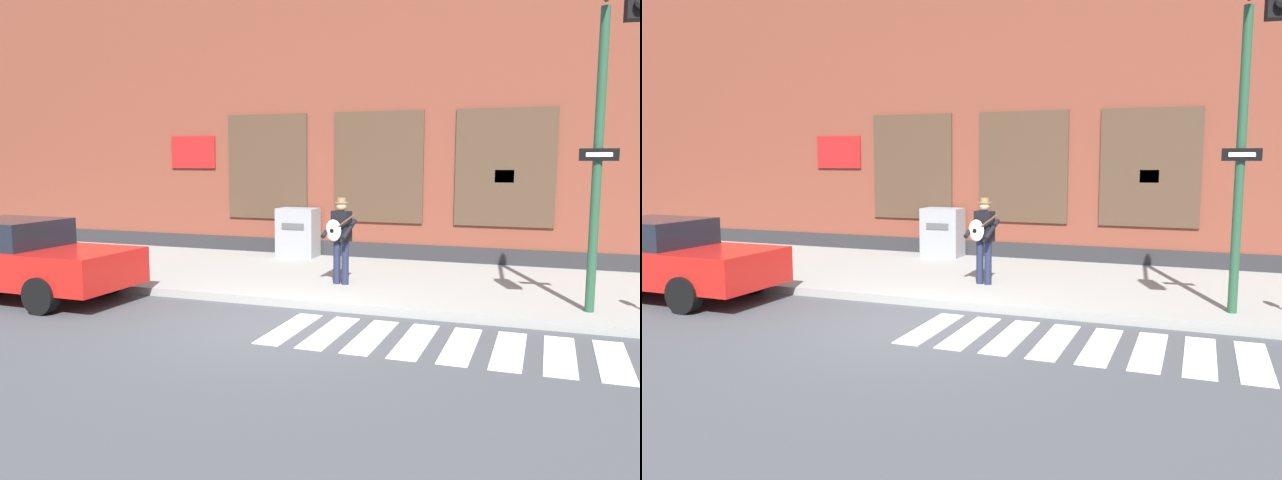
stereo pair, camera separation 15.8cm
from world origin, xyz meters
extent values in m
plane|color=#424449|center=(0.00, 0.00, 0.00)|extent=(160.00, 160.00, 0.00)
cube|color=gray|center=(0.00, 3.90, 0.08)|extent=(28.00, 5.27, 0.16)
cube|color=brown|center=(0.00, 8.53, 3.83)|extent=(28.00, 4.00, 7.66)
cube|color=#28282B|center=(0.00, 6.51, 0.28)|extent=(28.00, 0.04, 0.55)
cube|color=#473323|center=(-3.09, 6.50, 2.49)|extent=(2.31, 0.06, 2.80)
cube|color=black|center=(-3.09, 6.49, 2.49)|extent=(2.19, 0.03, 2.68)
cube|color=#473323|center=(0.00, 6.50, 2.49)|extent=(2.31, 0.06, 2.80)
cube|color=black|center=(0.00, 6.49, 2.49)|extent=(2.19, 0.03, 2.68)
cube|color=#473323|center=(3.09, 6.50, 2.49)|extent=(2.31, 0.06, 2.80)
cube|color=black|center=(3.09, 6.49, 2.49)|extent=(2.19, 0.03, 2.68)
cube|color=red|center=(-5.39, 6.49, 2.89)|extent=(1.40, 0.04, 0.90)
cube|color=yellow|center=(3.09, 6.48, 2.29)|extent=(0.44, 0.02, 0.30)
cube|color=silver|center=(0.32, -0.03, 0.01)|extent=(0.42, 1.90, 0.01)
cube|color=silver|center=(0.99, -0.03, 0.01)|extent=(0.42, 1.90, 0.01)
cube|color=silver|center=(1.66, -0.03, 0.01)|extent=(0.42, 1.90, 0.01)
cube|color=silver|center=(2.33, -0.03, 0.01)|extent=(0.42, 1.90, 0.01)
cube|color=silver|center=(3.00, -0.03, 0.01)|extent=(0.42, 1.90, 0.01)
cube|color=silver|center=(3.67, -0.03, 0.01)|extent=(0.42, 1.90, 0.01)
cube|color=silver|center=(4.34, -0.03, 0.01)|extent=(0.42, 1.90, 0.01)
cube|color=silver|center=(5.01, -0.03, 0.01)|extent=(0.42, 1.90, 0.01)
cube|color=red|center=(-5.44, 0.23, 0.67)|extent=(4.62, 1.88, 0.68)
cube|color=black|center=(-5.69, 0.23, 1.27)|extent=(1.85, 1.60, 0.52)
cube|color=silver|center=(-3.17, 0.78, 0.74)|extent=(0.06, 0.24, 0.12)
cube|color=silver|center=(-3.18, -0.36, 0.74)|extent=(0.06, 0.24, 0.12)
cylinder|color=black|center=(-4.09, 1.09, 0.33)|extent=(0.66, 0.25, 0.66)
cylinder|color=black|center=(-4.11, -0.66, 0.33)|extent=(0.66, 0.25, 0.66)
cylinder|color=black|center=(-6.76, 1.11, 0.33)|extent=(0.66, 0.25, 0.66)
cylinder|color=#1E233D|center=(0.28, 2.95, 0.60)|extent=(0.15, 0.15, 0.88)
cylinder|color=#1E233D|center=(0.10, 2.97, 0.60)|extent=(0.15, 0.15, 0.88)
cube|color=black|center=(0.19, 2.97, 1.34)|extent=(0.42, 0.30, 0.61)
sphere|color=tan|center=(0.19, 2.97, 1.76)|extent=(0.22, 0.22, 0.22)
cylinder|color=olive|center=(0.19, 2.97, 1.82)|extent=(0.28, 0.28, 0.02)
cylinder|color=olive|center=(0.19, 2.97, 1.87)|extent=(0.18, 0.18, 0.09)
cylinder|color=black|center=(0.40, 2.82, 1.30)|extent=(0.20, 0.52, 0.39)
cylinder|color=black|center=(-0.07, 2.93, 1.30)|extent=(0.20, 0.52, 0.39)
ellipsoid|color=silver|center=(0.07, 2.81, 1.27)|extent=(0.38, 0.20, 0.44)
cylinder|color=black|center=(0.06, 2.75, 1.27)|extent=(0.09, 0.03, 0.09)
cylinder|color=brown|center=(0.32, 2.74, 1.45)|extent=(0.47, 0.14, 0.34)
cylinder|color=#234C33|center=(4.82, 2.15, 2.62)|extent=(0.15, 0.15, 4.92)
cube|color=black|center=(4.83, 2.05, 2.76)|extent=(0.60, 0.09, 0.20)
cube|color=white|center=(4.83, 2.03, 2.76)|extent=(0.40, 0.05, 0.07)
cube|color=gray|center=(-2.03, 6.08, 0.79)|extent=(1.02, 0.70, 1.27)
cube|color=#4C4C4C|center=(-2.03, 5.73, 0.98)|extent=(0.61, 0.02, 0.16)
camera|label=1|loc=(4.11, -8.94, 2.67)|focal=35.00mm
camera|label=2|loc=(4.26, -8.88, 2.67)|focal=35.00mm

